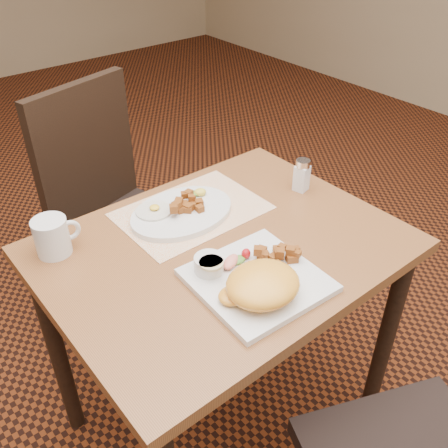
% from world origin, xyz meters
% --- Properties ---
extents(ground, '(8.00, 8.00, 0.00)m').
position_xyz_m(ground, '(0.00, 0.00, 0.00)').
color(ground, black).
rests_on(ground, ground).
extents(table, '(0.90, 0.70, 0.75)m').
position_xyz_m(table, '(0.00, 0.00, 0.64)').
color(table, brown).
rests_on(table, ground).
extents(chair_far, '(0.52, 0.53, 0.97)m').
position_xyz_m(chair_far, '(0.01, 0.65, 0.54)').
color(chair_far, black).
rests_on(chair_far, ground).
extents(placemat, '(0.40, 0.28, 0.00)m').
position_xyz_m(placemat, '(0.03, 0.17, 0.75)').
color(placemat, white).
rests_on(placemat, table).
extents(plate_square, '(0.29, 0.29, 0.02)m').
position_xyz_m(plate_square, '(-0.03, -0.17, 0.76)').
color(plate_square, silver).
rests_on(plate_square, table).
extents(plate_oval, '(0.31, 0.23, 0.02)m').
position_xyz_m(plate_oval, '(-0.01, 0.17, 0.76)').
color(plate_oval, silver).
rests_on(plate_oval, placemat).
extents(hollandaise_mound, '(0.18, 0.15, 0.06)m').
position_xyz_m(hollandaise_mound, '(-0.07, -0.22, 0.80)').
color(hollandaise_mound, '#FDB031').
rests_on(hollandaise_mound, plate_square).
extents(ramekin, '(0.07, 0.08, 0.04)m').
position_xyz_m(ramekin, '(-0.10, -0.08, 0.79)').
color(ramekin, silver).
rests_on(ramekin, plate_square).
extents(garnish_sq, '(0.10, 0.05, 0.03)m').
position_xyz_m(garnish_sq, '(-0.04, -0.09, 0.78)').
color(garnish_sq, '#387223').
rests_on(garnish_sq, plate_square).
extents(fried_egg, '(0.10, 0.10, 0.02)m').
position_xyz_m(fried_egg, '(-0.07, 0.22, 0.77)').
color(fried_egg, white).
rests_on(fried_egg, plate_oval).
extents(garnish_ov, '(0.06, 0.05, 0.02)m').
position_xyz_m(garnish_ov, '(0.07, 0.21, 0.78)').
color(garnish_ov, '#387223').
rests_on(garnish_ov, plate_oval).
extents(salt_shaker, '(0.05, 0.05, 0.10)m').
position_xyz_m(salt_shaker, '(0.35, 0.06, 0.80)').
color(salt_shaker, white).
rests_on(salt_shaker, table).
extents(coffee_mug, '(0.12, 0.09, 0.10)m').
position_xyz_m(coffee_mug, '(-0.35, 0.24, 0.80)').
color(coffee_mug, silver).
rests_on(coffee_mug, table).
extents(home_fries_sq, '(0.10, 0.10, 0.04)m').
position_xyz_m(home_fries_sq, '(0.05, -0.15, 0.78)').
color(home_fries_sq, '#904B17').
rests_on(home_fries_sq, plate_square).
extents(home_fries_ov, '(0.11, 0.09, 0.04)m').
position_xyz_m(home_fries_ov, '(0.01, 0.17, 0.78)').
color(home_fries_ov, '#904B17').
rests_on(home_fries_ov, plate_oval).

